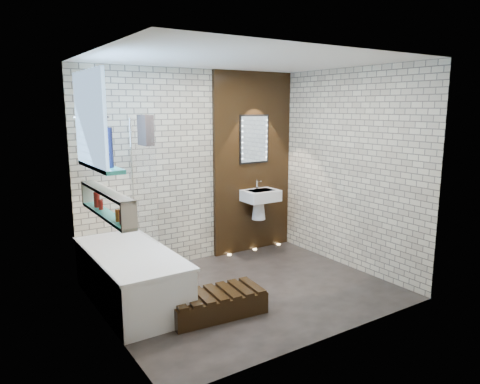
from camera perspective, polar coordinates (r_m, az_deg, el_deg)
ground at (r=5.31m, az=0.90°, el=-12.53°), size 3.20×3.20×0.00m
room_shell at (r=4.94m, az=0.95°, el=1.43°), size 3.24×3.20×2.60m
walnut_panel at (r=6.51m, az=1.63°, el=3.72°), size 1.30×0.06×2.60m
clerestory_window at (r=4.55m, az=-18.43°, el=7.68°), size 0.18×1.00×0.94m
display_niche at (r=4.45m, az=-16.74°, el=-1.40°), size 0.14×1.30×0.26m
bathtub at (r=5.07m, az=-13.80°, el=-10.47°), size 0.79×1.74×0.70m
bath_screen at (r=5.33m, az=-12.27°, el=1.67°), size 0.01×0.78×1.40m
towel at (r=5.15m, az=-12.00°, el=7.74°), size 0.10×0.26×0.34m
shower_head at (r=5.19m, az=-17.32°, el=9.17°), size 0.18×0.18×0.02m
washbasin at (r=6.44m, az=2.60°, el=-0.98°), size 0.50×0.36×0.58m
led_mirror at (r=6.45m, az=1.84°, el=6.78°), size 0.50×0.02×0.70m
walnut_step at (r=4.73m, az=-3.09°, el=-14.16°), size 1.03×0.53×0.22m
niche_bottles at (r=4.42m, az=-16.56°, el=-1.93°), size 0.06×0.85×0.16m
sill_vases at (r=4.58m, az=-17.44°, el=4.89°), size 0.18×0.52×0.37m
floor_uplights at (r=6.74m, az=1.91°, el=-7.33°), size 0.96×0.06×0.01m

